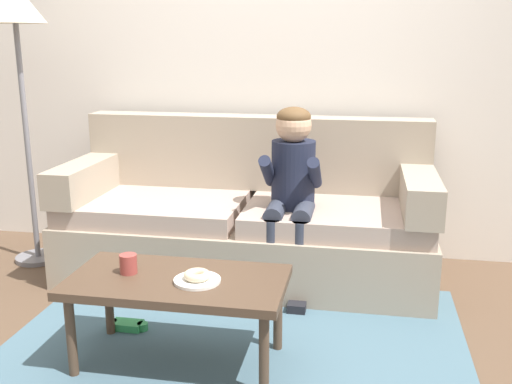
{
  "coord_description": "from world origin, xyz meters",
  "views": [
    {
      "loc": [
        0.58,
        -2.69,
        1.47
      ],
      "look_at": [
        0.0,
        0.45,
        0.65
      ],
      "focal_mm": 41.53,
      "sensor_mm": 36.0,
      "label": 1
    }
  ],
  "objects_px": {
    "couch": "(248,221)",
    "donut": "(197,275)",
    "toy_controller": "(127,326)",
    "person_child": "(292,182)",
    "floor_lamp": "(16,26)",
    "mug": "(128,264)",
    "coffee_table": "(178,288)"
  },
  "relations": [
    {
      "from": "donut",
      "to": "floor_lamp",
      "type": "distance_m",
      "value": 2.17
    },
    {
      "from": "couch",
      "to": "donut",
      "type": "height_order",
      "value": "couch"
    },
    {
      "from": "couch",
      "to": "floor_lamp",
      "type": "bearing_deg",
      "value": -178.46
    },
    {
      "from": "coffee_table",
      "to": "mug",
      "type": "bearing_deg",
      "value": 176.6
    },
    {
      "from": "person_child",
      "to": "mug",
      "type": "height_order",
      "value": "person_child"
    },
    {
      "from": "mug",
      "to": "toy_controller",
      "type": "distance_m",
      "value": 0.53
    },
    {
      "from": "person_child",
      "to": "mug",
      "type": "xyz_separation_m",
      "value": [
        -0.64,
        -0.93,
        -0.2
      ]
    },
    {
      "from": "coffee_table",
      "to": "mug",
      "type": "xyz_separation_m",
      "value": [
        -0.24,
        0.01,
        0.09
      ]
    },
    {
      "from": "donut",
      "to": "person_child",
      "type": "bearing_deg",
      "value": 73.07
    },
    {
      "from": "couch",
      "to": "toy_controller",
      "type": "distance_m",
      "value": 1.07
    },
    {
      "from": "couch",
      "to": "donut",
      "type": "distance_m",
      "value": 1.19
    },
    {
      "from": "person_child",
      "to": "donut",
      "type": "bearing_deg",
      "value": -106.93
    },
    {
      "from": "donut",
      "to": "toy_controller",
      "type": "distance_m",
      "value": 0.7
    },
    {
      "from": "toy_controller",
      "to": "person_child",
      "type": "bearing_deg",
      "value": 23.46
    },
    {
      "from": "coffee_table",
      "to": "donut",
      "type": "distance_m",
      "value": 0.13
    },
    {
      "from": "mug",
      "to": "floor_lamp",
      "type": "distance_m",
      "value": 1.92
    },
    {
      "from": "person_child",
      "to": "floor_lamp",
      "type": "height_order",
      "value": "floor_lamp"
    },
    {
      "from": "couch",
      "to": "toy_controller",
      "type": "relative_size",
      "value": 10.11
    },
    {
      "from": "coffee_table",
      "to": "person_child",
      "type": "bearing_deg",
      "value": 67.15
    },
    {
      "from": "donut",
      "to": "floor_lamp",
      "type": "bearing_deg",
      "value": 142.14
    },
    {
      "from": "couch",
      "to": "coffee_table",
      "type": "distance_m",
      "value": 1.16
    },
    {
      "from": "donut",
      "to": "floor_lamp",
      "type": "height_order",
      "value": "floor_lamp"
    },
    {
      "from": "donut",
      "to": "mug",
      "type": "bearing_deg",
      "value": 172.87
    },
    {
      "from": "coffee_table",
      "to": "person_child",
      "type": "relative_size",
      "value": 0.9
    },
    {
      "from": "coffee_table",
      "to": "floor_lamp",
      "type": "height_order",
      "value": "floor_lamp"
    },
    {
      "from": "coffee_table",
      "to": "floor_lamp",
      "type": "bearing_deg",
      "value": 140.83
    },
    {
      "from": "couch",
      "to": "person_child",
      "type": "xyz_separation_m",
      "value": [
        0.3,
        -0.21,
        0.32
      ]
    },
    {
      "from": "person_child",
      "to": "mug",
      "type": "distance_m",
      "value": 1.15
    },
    {
      "from": "donut",
      "to": "toy_controller",
      "type": "relative_size",
      "value": 0.53
    },
    {
      "from": "mug",
      "to": "floor_lamp",
      "type": "xyz_separation_m",
      "value": [
        -1.14,
        1.11,
        1.08
      ]
    },
    {
      "from": "couch",
      "to": "donut",
      "type": "bearing_deg",
      "value": -89.62
    },
    {
      "from": "donut",
      "to": "couch",
      "type": "bearing_deg",
      "value": 90.38
    }
  ]
}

